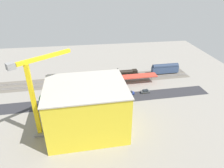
# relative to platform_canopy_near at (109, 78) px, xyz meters

# --- Properties ---
(ground_plane) EXTENTS (175.89, 175.89, 0.00)m
(ground_plane) POSITION_rel_platform_canopy_near_xyz_m (6.18, 11.81, -4.18)
(ground_plane) COLOR gray
(ground_plane) RESTS_ON ground
(rail_bed) EXTENTS (110.31, 16.83, 0.01)m
(rail_bed) POSITION_rel_platform_canopy_near_xyz_m (6.18, -7.66, -4.17)
(rail_bed) COLOR #665E54
(rail_bed) RESTS_ON ground
(street_asphalt) EXTENTS (110.17, 12.71, 0.01)m
(street_asphalt) POSITION_rel_platform_canopy_near_xyz_m (6.18, 14.13, -4.17)
(street_asphalt) COLOR #2D2D33
(street_asphalt) RESTS_ON ground
(track_rails) EXTENTS (109.87, 10.40, 0.12)m
(track_rails) POSITION_rel_platform_canopy_near_xyz_m (6.18, -7.66, -4.00)
(track_rails) COLOR #9E9EA8
(track_rails) RESTS_ON ground
(platform_canopy_near) EXTENTS (53.67, 7.03, 4.44)m
(platform_canopy_near) POSITION_rel_platform_canopy_near_xyz_m (0.00, 0.00, 0.00)
(platform_canopy_near) COLOR #C63D2D
(platform_canopy_near) RESTS_ON ground
(locomotive) EXTENTS (14.70, 3.38, 5.23)m
(locomotive) POSITION_rel_platform_canopy_near_xyz_m (-12.30, -10.23, -2.30)
(locomotive) COLOR black
(locomotive) RESTS_ON ground
(passenger_coach) EXTENTS (16.64, 3.67, 6.32)m
(passenger_coach) POSITION_rel_platform_canopy_near_xyz_m (-35.76, -10.23, -0.85)
(passenger_coach) COLOR black
(passenger_coach) RESTS_ON ground
(parked_car_0) EXTENTS (4.84, 2.14, 1.60)m
(parked_car_0) POSITION_rel_platform_canopy_near_xyz_m (-17.25, 10.72, -3.47)
(parked_car_0) COLOR black
(parked_car_0) RESTS_ON ground
(parked_car_1) EXTENTS (4.61, 1.85, 1.63)m
(parked_car_1) POSITION_rel_platform_canopy_near_xyz_m (-9.00, 11.26, -3.44)
(parked_car_1) COLOR black
(parked_car_1) RESTS_ON ground
(parked_car_2) EXTENTS (4.05, 1.74, 1.73)m
(parked_car_2) POSITION_rel_platform_canopy_near_xyz_m (-0.75, 10.85, -3.41)
(parked_car_2) COLOR black
(parked_car_2) RESTS_ON ground
(parked_car_3) EXTENTS (4.63, 1.94, 1.64)m
(parked_car_3) POSITION_rel_platform_canopy_near_xyz_m (7.32, 11.05, -3.45)
(parked_car_3) COLOR black
(parked_car_3) RESTS_ON ground
(parked_car_4) EXTENTS (4.25, 2.03, 1.51)m
(parked_car_4) POSITION_rel_platform_canopy_near_xyz_m (15.62, 11.12, -3.50)
(parked_car_4) COLOR black
(parked_car_4) RESTS_ON ground
(construction_building) EXTENTS (29.09, 24.08, 18.76)m
(construction_building) POSITION_rel_platform_canopy_near_xyz_m (12.93, 34.35, 5.20)
(construction_building) COLOR yellow
(construction_building) RESTS_ON ground
(construction_roof_slab) EXTENTS (29.71, 24.70, 0.40)m
(construction_roof_slab) POSITION_rel_platform_canopy_near_xyz_m (12.93, 34.35, 14.78)
(construction_roof_slab) COLOR #B7B2A8
(construction_roof_slab) RESTS_ON construction_building
(tower_crane) EXTENTS (18.77, 14.28, 30.21)m
(tower_crane) POSITION_rel_platform_canopy_near_xyz_m (29.84, 34.33, 13.30)
(tower_crane) COLOR gray
(tower_crane) RESTS_ON ground
(box_truck_0) EXTENTS (9.39, 2.72, 3.43)m
(box_truck_0) POSITION_rel_platform_canopy_near_xyz_m (7.05, 16.22, -2.48)
(box_truck_0) COLOR black
(box_truck_0) RESTS_ON ground
(box_truck_1) EXTENTS (9.09, 3.35, 3.66)m
(box_truck_1) POSITION_rel_platform_canopy_near_xyz_m (24.37, 15.91, -2.39)
(box_truck_1) COLOR black
(box_truck_1) RESTS_ON ground
(box_truck_2) EXTENTS (9.74, 2.72, 3.44)m
(box_truck_2) POSITION_rel_platform_canopy_near_xyz_m (22.31, 16.59, -2.49)
(box_truck_2) COLOR black
(box_truck_2) RESTS_ON ground
(street_tree_0) EXTENTS (6.38, 6.38, 8.68)m
(street_tree_0) POSITION_rel_platform_canopy_near_xyz_m (30.02, 19.25, 1.31)
(street_tree_0) COLOR brown
(street_tree_0) RESTS_ON ground
(street_tree_1) EXTENTS (6.07, 6.07, 9.01)m
(street_tree_1) POSITION_rel_platform_canopy_near_xyz_m (-0.24, 18.34, 1.78)
(street_tree_1) COLOR brown
(street_tree_1) RESTS_ON ground
(street_tree_2) EXTENTS (5.40, 5.40, 7.93)m
(street_tree_2) POSITION_rel_platform_canopy_near_xyz_m (20.92, 19.84, 1.04)
(street_tree_2) COLOR brown
(street_tree_2) RESTS_ON ground
(traffic_light) EXTENTS (0.50, 0.36, 6.94)m
(traffic_light) POSITION_rel_platform_canopy_near_xyz_m (26.28, 18.99, 0.38)
(traffic_light) COLOR #333333
(traffic_light) RESTS_ON ground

